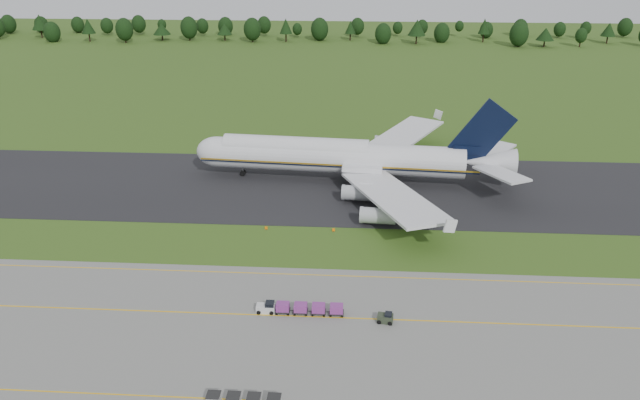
# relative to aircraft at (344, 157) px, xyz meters

# --- Properties ---
(ground) EXTENTS (600.00, 600.00, 0.00)m
(ground) POSITION_rel_aircraft_xyz_m (-2.93, -32.07, -5.74)
(ground) COLOR #304F17
(ground) RESTS_ON ground
(apron) EXTENTS (300.00, 52.00, 0.06)m
(apron) POSITION_rel_aircraft_xyz_m (-2.93, -66.07, -5.71)
(apron) COLOR slate
(apron) RESTS_ON ground
(taxiway) EXTENTS (300.00, 40.00, 0.08)m
(taxiway) POSITION_rel_aircraft_xyz_m (-2.93, -4.07, -5.70)
(taxiway) COLOR black
(taxiway) RESTS_ON ground
(apron_markings) EXTENTS (300.00, 30.20, 0.01)m
(apron_markings) POSITION_rel_aircraft_xyz_m (-2.93, -59.05, -5.67)
(apron_markings) COLOR #EBB00D
(apron_markings) RESTS_ON apron
(tree_line) EXTENTS (524.22, 21.95, 11.92)m
(tree_line) POSITION_rel_aircraft_xyz_m (-20.48, 187.07, 0.48)
(tree_line) COLOR black
(tree_line) RESTS_ON ground
(aircraft) EXTENTS (71.61, 69.53, 20.09)m
(aircraft) POSITION_rel_aircraft_xyz_m (0.00, 0.00, 0.00)
(aircraft) COLOR silver
(aircraft) RESTS_ON ground
(baggage_train) EXTENTS (12.88, 1.65, 1.58)m
(baggage_train) POSITION_rel_aircraft_xyz_m (-5.18, -53.23, -4.84)
(baggage_train) COLOR silver
(baggage_train) RESTS_ON apron
(utility_cart) EXTENTS (2.41, 1.67, 1.22)m
(utility_cart) POSITION_rel_aircraft_xyz_m (7.44, -54.76, -5.08)
(utility_cart) COLOR #293223
(utility_cart) RESTS_ON apron
(edge_markers) EXTENTS (13.22, 0.30, 0.60)m
(edge_markers) POSITION_rel_aircraft_xyz_m (-7.54, -25.69, -5.46)
(edge_markers) COLOR orange
(edge_markers) RESTS_ON ground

